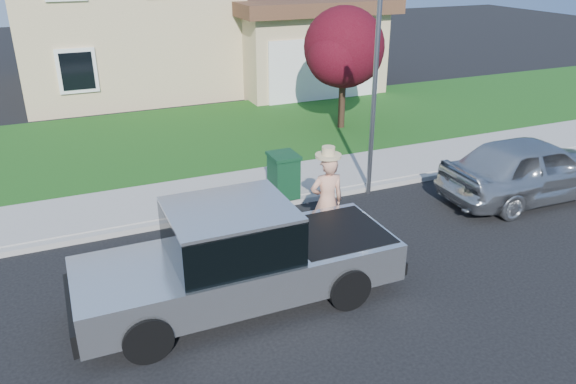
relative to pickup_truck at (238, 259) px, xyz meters
The scene contains 11 objects.
ground 1.16m from the pickup_truck, 24.30° to the left, with size 80.00×80.00×0.00m, color black.
curb 3.76m from the pickup_truck, 61.59° to the left, with size 40.00×0.20×0.12m, color gray.
sidewalk 4.74m from the pickup_truck, 68.01° to the left, with size 40.00×2.00×0.15m, color gray.
lawn 9.04m from the pickup_truck, 78.79° to the left, with size 40.00×7.00×0.10m, color #194714.
house 17.01m from the pickup_truck, 82.96° to the left, with size 14.00×11.30×6.85m.
pickup_truck is the anchor object (origin of this frame).
woman 2.52m from the pickup_truck, 28.64° to the left, with size 0.72×0.51×2.05m.
sedan 7.72m from the pickup_truck, ahead, with size 1.78×4.42×1.51m, color #AAADB2.
ornamental_tree 10.14m from the pickup_truck, 52.02° to the left, with size 2.75×2.48×3.78m.
trash_bin 4.11m from the pickup_truck, 56.96° to the left, with size 0.63×0.72×1.02m.
street_lamp 5.60m from the pickup_truck, 35.14° to the left, with size 0.31×0.62×4.72m.
Camera 1 is at (-3.12, -7.91, 5.46)m, focal length 35.00 mm.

